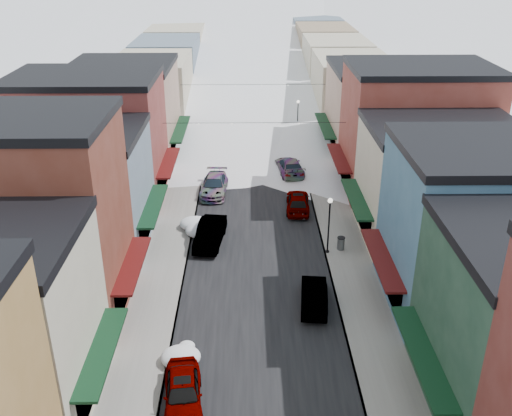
{
  "coord_description": "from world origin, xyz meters",
  "views": [
    {
      "loc": [
        -0.58,
        -9.27,
        20.86
      ],
      "look_at": [
        0.0,
        30.39,
        2.29
      ],
      "focal_mm": 40.0,
      "sensor_mm": 36.0,
      "label": 1
    }
  ],
  "objects_px": {
    "car_silver_sedan": "(183,392)",
    "car_green_sedan": "(314,295)",
    "car_dark_hatch": "(210,233)",
    "streetlamp_near": "(329,219)",
    "trash_can": "(341,243)"
  },
  "relations": [
    {
      "from": "car_silver_sedan",
      "to": "car_green_sedan",
      "type": "bearing_deg",
      "value": 42.32
    },
    {
      "from": "car_dark_hatch",
      "to": "car_green_sedan",
      "type": "relative_size",
      "value": 1.12
    },
    {
      "from": "streetlamp_near",
      "to": "car_dark_hatch",
      "type": "bearing_deg",
      "value": 168.52
    },
    {
      "from": "car_green_sedan",
      "to": "trash_can",
      "type": "relative_size",
      "value": 4.67
    },
    {
      "from": "car_dark_hatch",
      "to": "trash_can",
      "type": "height_order",
      "value": "car_dark_hatch"
    },
    {
      "from": "car_green_sedan",
      "to": "streetlamp_near",
      "type": "distance_m",
      "value": 7.1
    },
    {
      "from": "car_silver_sedan",
      "to": "streetlamp_near",
      "type": "xyz_separation_m",
      "value": [
        9.06,
        14.96,
        2.1
      ]
    },
    {
      "from": "car_silver_sedan",
      "to": "car_green_sedan",
      "type": "relative_size",
      "value": 1.01
    },
    {
      "from": "car_dark_hatch",
      "to": "car_green_sedan",
      "type": "height_order",
      "value": "car_dark_hatch"
    },
    {
      "from": "car_silver_sedan",
      "to": "car_green_sedan",
      "type": "distance_m",
      "value": 11.16
    },
    {
      "from": "car_silver_sedan",
      "to": "trash_can",
      "type": "xyz_separation_m",
      "value": [
        10.1,
        15.37,
        -0.14
      ]
    },
    {
      "from": "trash_can",
      "to": "streetlamp_near",
      "type": "bearing_deg",
      "value": -158.31
    },
    {
      "from": "car_silver_sedan",
      "to": "car_dark_hatch",
      "type": "distance_m",
      "value": 16.73
    },
    {
      "from": "car_dark_hatch",
      "to": "trash_can",
      "type": "relative_size",
      "value": 5.25
    },
    {
      "from": "streetlamp_near",
      "to": "trash_can",
      "type": "bearing_deg",
      "value": 21.69
    }
  ]
}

